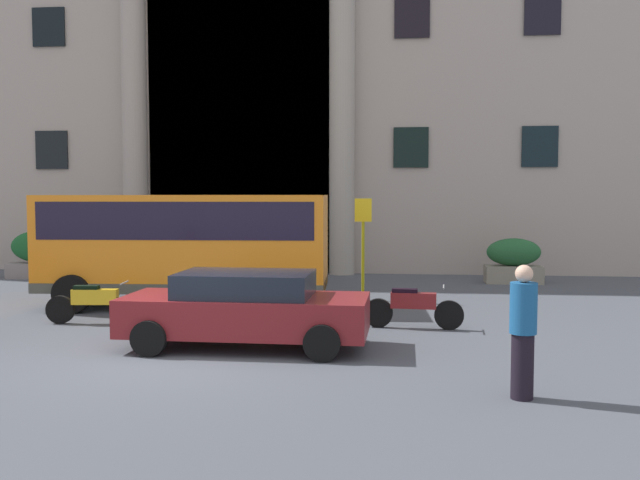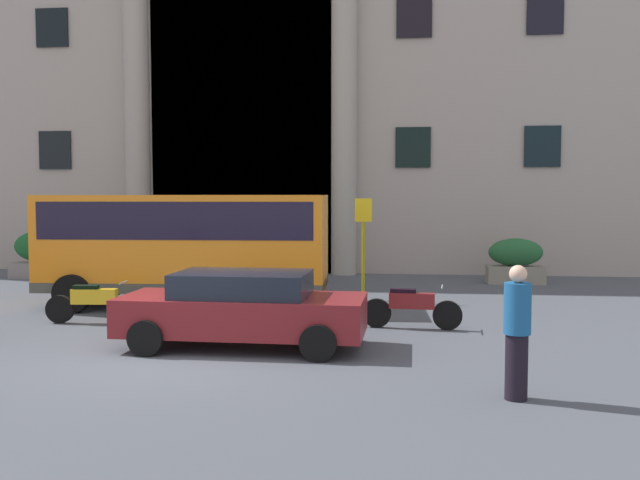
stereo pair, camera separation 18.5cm
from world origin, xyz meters
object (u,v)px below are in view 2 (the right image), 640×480
hedge_planter_entrance_right (196,260)px  hedge_planter_east (44,255)px  hedge_planter_far_west (515,262)px  scooter_by_planter (93,302)px  bus_stop_sign (363,237)px  motorcycle_near_kerb (410,306)px  parked_hatchback_near (243,308)px  orange_minibus (186,240)px  pedestrian_woman_with_bag (517,332)px

hedge_planter_entrance_right → hedge_planter_east: bearing=176.2°
hedge_planter_far_west → scooter_by_planter: 12.79m
bus_stop_sign → motorcycle_near_kerb: bearing=-72.9°
hedge_planter_east → hedge_planter_entrance_right: (5.25, -0.35, -0.08)m
hedge_planter_far_west → scooter_by_planter: (-10.09, -7.86, -0.21)m
hedge_planter_east → parked_hatchback_near: 12.96m
bus_stop_sign → hedge_planter_far_west: 6.08m
orange_minibus → bus_stop_sign: (4.27, 1.42, 0.00)m
hedge_planter_far_west → motorcycle_near_kerb: size_ratio=0.84×
orange_minibus → scooter_by_planter: bearing=-120.6°
bus_stop_sign → hedge_planter_east: bus_stop_sign is taller
pedestrian_woman_with_bag → parked_hatchback_near: bearing=-81.3°
hedge_planter_far_west → motorcycle_near_kerb: bearing=-113.7°
bus_stop_sign → hedge_planter_east: bearing=161.2°
hedge_planter_entrance_right → pedestrian_woman_with_bag: bearing=-56.1°
scooter_by_planter → hedge_planter_far_west: bearing=32.5°
hedge_planter_entrance_right → motorcycle_near_kerb: hedge_planter_entrance_right is taller
scooter_by_planter → motorcycle_near_kerb: size_ratio=1.02×
orange_minibus → hedge_planter_far_west: 10.35m
bus_stop_sign → hedge_planter_east: size_ratio=1.22×
orange_minibus → pedestrian_woman_with_bag: (6.76, -7.09, -0.72)m
hedge_planter_east → scooter_by_planter: size_ratio=1.04×
hedge_planter_east → pedestrian_woman_with_bag: (13.19, -12.16, 0.16)m
bus_stop_sign → motorcycle_near_kerb: size_ratio=1.30×
hedge_planter_east → hedge_planter_entrance_right: 5.26m
hedge_planter_east → hedge_planter_entrance_right: bearing=-3.8°
hedge_planter_east → motorcycle_near_kerb: hedge_planter_east is taller
parked_hatchback_near → pedestrian_woman_with_bag: size_ratio=2.42×
orange_minibus → hedge_planter_entrance_right: size_ratio=3.87×
bus_stop_sign → scooter_by_planter: (-5.58, -3.89, -1.18)m
hedge_planter_far_west → parked_hatchback_near: (-6.37, -9.79, 0.04)m
scooter_by_planter → motorcycle_near_kerb: bearing=-4.0°
motorcycle_near_kerb → hedge_planter_entrance_right: bearing=138.0°
bus_stop_sign → scooter_by_planter: 6.90m
bus_stop_sign → motorcycle_near_kerb: 4.06m
orange_minibus → bus_stop_sign: 4.50m
motorcycle_near_kerb → pedestrian_woman_with_bag: pedestrian_woman_with_bag is taller
hedge_planter_entrance_right → scooter_by_planter: hedge_planter_entrance_right is taller
hedge_planter_entrance_right → hedge_planter_far_west: (9.97, 0.66, -0.01)m
hedge_planter_entrance_right → parked_hatchback_near: size_ratio=0.41×
pedestrian_woman_with_bag → bus_stop_sign: bearing=-123.3°
hedge_planter_entrance_right → motorcycle_near_kerb: size_ratio=0.88×
hedge_planter_entrance_right → scooter_by_planter: 7.20m
hedge_planter_far_west → motorcycle_near_kerb: hedge_planter_far_west is taller
hedge_planter_far_west → parked_hatchback_near: size_ratio=0.39×
hedge_planter_far_west → motorcycle_near_kerb: 8.39m
hedge_planter_entrance_right → hedge_planter_far_west: 9.99m
hedge_planter_far_west → bus_stop_sign: bearing=-138.7°
bus_stop_sign → pedestrian_woman_with_bag: (2.49, -8.51, -0.72)m
parked_hatchback_near → bus_stop_sign: bearing=73.5°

